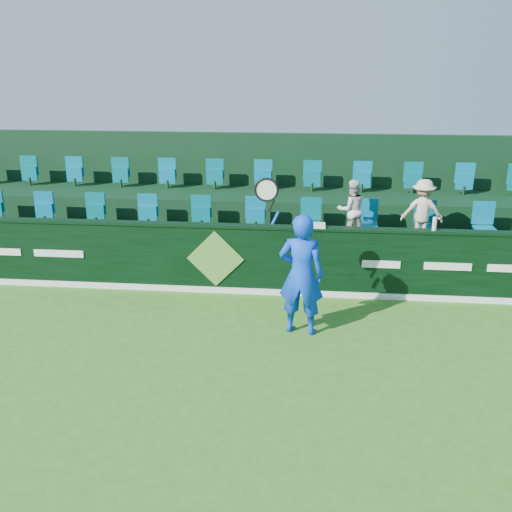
# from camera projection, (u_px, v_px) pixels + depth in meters

# --- Properties ---
(ground) EXTENTS (60.00, 60.00, 0.00)m
(ground) POSITION_uv_depth(u_px,v_px,m) (166.00, 406.00, 7.37)
(ground) COLOR #2F6D19
(ground) RESTS_ON ground
(sponsor_hoarding) EXTENTS (16.00, 0.25, 1.35)m
(sponsor_hoarding) POSITION_uv_depth(u_px,v_px,m) (216.00, 258.00, 10.93)
(sponsor_hoarding) COLOR black
(sponsor_hoarding) RESTS_ON ground
(stand_tier_front) EXTENTS (16.00, 2.00, 0.80)m
(stand_tier_front) POSITION_uv_depth(u_px,v_px,m) (225.00, 254.00, 12.05)
(stand_tier_front) COLOR black
(stand_tier_front) RESTS_ON ground
(stand_tier_back) EXTENTS (16.00, 1.80, 1.30)m
(stand_tier_back) POSITION_uv_depth(u_px,v_px,m) (237.00, 219.00, 13.77)
(stand_tier_back) COLOR black
(stand_tier_back) RESTS_ON ground
(stand_rear) EXTENTS (16.00, 4.10, 2.60)m
(stand_rear) POSITION_uv_depth(u_px,v_px,m) (239.00, 192.00, 14.00)
(stand_rear) COLOR black
(stand_rear) RESTS_ON ground
(seat_row_front) EXTENTS (13.50, 0.50, 0.60)m
(seat_row_front) POSITION_uv_depth(u_px,v_px,m) (228.00, 217.00, 12.21)
(seat_row_front) COLOR #046686
(seat_row_front) RESTS_ON stand_tier_front
(seat_row_back) EXTENTS (13.50, 0.50, 0.60)m
(seat_row_back) POSITION_uv_depth(u_px,v_px,m) (238.00, 178.00, 13.75)
(seat_row_back) COLOR #046686
(seat_row_back) RESTS_ON stand_tier_back
(tennis_player) EXTENTS (1.21, 0.58, 2.65)m
(tennis_player) POSITION_uv_depth(u_px,v_px,m) (301.00, 274.00, 9.12)
(tennis_player) COLOR blue
(tennis_player) RESTS_ON ground
(spectator_left) EXTENTS (0.70, 0.60, 1.23)m
(spectator_left) POSITION_uv_depth(u_px,v_px,m) (351.00, 210.00, 11.50)
(spectator_left) COLOR silver
(spectator_left) RESTS_ON stand_tier_front
(spectator_middle) EXTENTS (0.70, 0.50, 1.11)m
(spectator_middle) POSITION_uv_depth(u_px,v_px,m) (422.00, 215.00, 11.38)
(spectator_middle) COLOR white
(spectator_middle) RESTS_ON stand_tier_front
(spectator_right) EXTENTS (0.86, 0.55, 1.27)m
(spectator_right) POSITION_uv_depth(u_px,v_px,m) (422.00, 211.00, 11.36)
(spectator_right) COLOR beige
(spectator_right) RESTS_ON stand_tier_front
(towel) EXTENTS (0.40, 0.26, 0.06)m
(towel) POSITION_uv_depth(u_px,v_px,m) (314.00, 225.00, 10.53)
(towel) COLOR silver
(towel) RESTS_ON sponsor_hoarding
(drinks_bottle) EXTENTS (0.08, 0.08, 0.24)m
(drinks_bottle) POSITION_uv_depth(u_px,v_px,m) (435.00, 224.00, 10.29)
(drinks_bottle) COLOR silver
(drinks_bottle) RESTS_ON sponsor_hoarding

